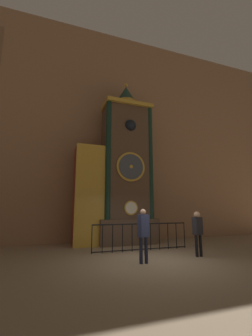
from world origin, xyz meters
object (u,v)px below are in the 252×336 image
Objects in this scene: clock_tower at (118,174)px; visitor_far at (198,229)px; visitor_near at (143,230)px; stanchion_post at (195,239)px.

visitor_far is (1.87, -3.91, -2.57)m from clock_tower.
clock_tower is 4.93m from visitor_near.
stanchion_post is at bearing 45.41° from visitor_far.
clock_tower is 5.04m from visitor_far.
clock_tower is at bearing 104.56° from visitor_far.
visitor_near is at bearing 176.06° from visitor_far.
visitor_near is 2.36m from visitor_far.
visitor_far is 2.35m from stanchion_post.
clock_tower reaches higher than visitor_far.
visitor_near is at bearing -96.37° from clock_tower.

